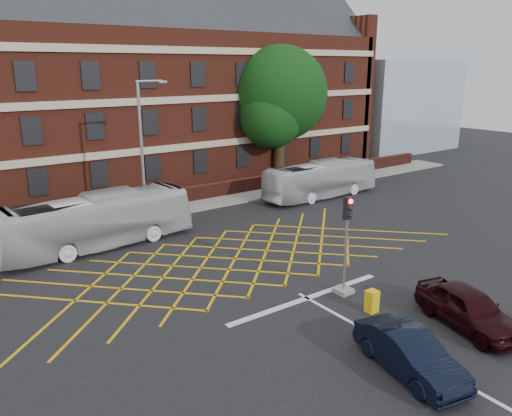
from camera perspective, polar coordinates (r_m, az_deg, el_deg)
ground at (r=23.90m, az=0.25°, el=-7.27°), size 120.00×120.00×0.00m
victorian_building at (r=41.91m, az=-17.91°, el=13.05°), size 51.00×12.17×20.40m
boundary_wall at (r=34.52m, az=-12.54°, el=0.68°), size 56.00×0.50×1.10m
far_pavement at (r=33.77m, az=-11.81°, el=-0.48°), size 60.00×3.00×0.12m
glass_block at (r=61.01m, az=14.93°, el=11.30°), size 14.00×10.00×10.00m
box_junction_hatching at (r=25.42m, az=-2.42°, el=-5.80°), size 8.22×8.22×0.02m
stop_line at (r=21.42m, az=5.85°, el=-10.21°), size 8.00×0.30×0.02m
centre_line at (r=17.77m, az=20.50°, el=-17.18°), size 0.15×14.00×0.02m
bus_left at (r=27.83m, az=-17.81°, el=-1.47°), size 10.59×3.20×2.91m
bus_right at (r=37.12m, az=7.43°, el=3.24°), size 9.57×2.35×2.66m
car_navy at (r=17.12m, az=17.16°, el=-15.55°), size 2.26×4.37×1.37m
car_maroon at (r=20.48m, az=23.13°, el=-10.48°), size 2.78×4.73×1.51m
deciduous_tree at (r=42.51m, az=2.70°, el=12.21°), size 8.01×7.89×11.14m
traffic_light_near at (r=21.43m, az=10.18°, el=-5.25°), size 0.70×0.70×4.27m
street_lamp at (r=29.91m, az=-12.59°, el=3.08°), size 2.25×1.00×8.65m
utility_cabinet at (r=20.58m, az=13.10°, el=-10.34°), size 0.44×0.41×0.91m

